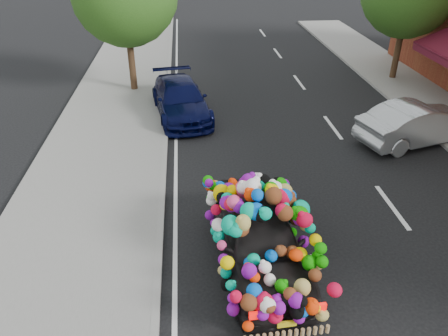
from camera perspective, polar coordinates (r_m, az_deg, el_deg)
The scene contains 7 objects.
ground at distance 11.12m, azimuth 4.04°, elevation -6.05°, with size 100.00×100.00×0.00m, color black.
sidewalk at distance 11.30m, azimuth -18.19°, elevation -6.69°, with size 4.00×60.00×0.12m, color gray.
kerb at distance 10.99m, azimuth -8.22°, elevation -6.39°, with size 0.15×60.00×0.13m, color gray.
lane_markings at distance 12.17m, azimuth 21.09°, elevation -4.73°, with size 6.00×50.00×0.01m, color silver, non-canonical shape.
plush_art_car at distance 9.05m, azimuth 4.73°, elevation -7.40°, with size 2.30×4.42×2.04m.
navy_sedan at distance 16.55m, azimuth -5.68°, elevation 8.91°, with size 1.82×4.47×1.30m, color black.
silver_hatchback at distance 15.70m, azimuth 24.03°, elevation 5.36°, with size 1.44×4.14×1.36m, color #A6AAAD.
Camera 1 is at (-1.60, -8.89, 6.49)m, focal length 35.00 mm.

